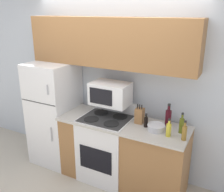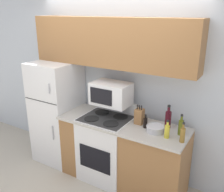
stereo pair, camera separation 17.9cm
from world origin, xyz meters
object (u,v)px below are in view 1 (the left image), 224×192
object	(u,v)px
knife_block	(140,116)
bowl	(156,127)
bottle_vinegar	(184,132)
stove	(106,147)
refrigerator	(55,113)
bottle_cooking_spray	(169,129)
microwave	(110,94)
bottle_olive_oil	(182,125)
bottle_soy_sauce	(146,122)
bottle_wine_red	(168,117)

from	to	relation	value
knife_block	bowl	size ratio (longest dim) A/B	1.19
bottle_vinegar	stove	bearing A→B (deg)	174.51
stove	bowl	distance (m)	0.87
knife_block	bottle_vinegar	xyz separation A→B (m)	(0.62, -0.19, -0.01)
refrigerator	bottle_cooking_spray	world-z (taller)	refrigerator
microwave	bottle_cooking_spray	bearing A→B (deg)	-13.40
bowl	bottle_olive_oil	distance (m)	0.30
bottle_olive_oil	bottle_soy_sauce	xyz separation A→B (m)	(-0.44, -0.05, -0.03)
bottle_olive_oil	bottle_wine_red	bearing A→B (deg)	150.25
bowl	bottle_wine_red	xyz separation A→B (m)	(0.09, 0.20, 0.08)
refrigerator	stove	bearing A→B (deg)	-2.60
microwave	bottle_wine_red	size ratio (longest dim) A/B	1.76
refrigerator	bottle_vinegar	distance (m)	2.04
bottle_wine_red	refrigerator	bearing A→B (deg)	-175.76
bottle_cooking_spray	bottle_olive_oil	distance (m)	0.19
knife_block	bottle_soy_sauce	distance (m)	0.14
bottle_vinegar	bottle_soy_sauce	world-z (taller)	bottle_vinegar
bowl	bottle_soy_sauce	bearing A→B (deg)	164.88
bottle_wine_red	bottle_vinegar	bearing A→B (deg)	-46.18
stove	knife_block	world-z (taller)	knife_block
knife_block	bowl	xyz separation A→B (m)	(0.26, -0.11, -0.06)
refrigerator	bottle_wine_red	world-z (taller)	refrigerator
microwave	bottle_wine_red	world-z (taller)	microwave
stove	bottle_cooking_spray	world-z (taller)	bottle_cooking_spray
knife_block	bottle_cooking_spray	xyz separation A→B (m)	(0.44, -0.18, -0.02)
refrigerator	knife_block	size ratio (longest dim) A/B	6.14
bottle_olive_oil	stove	bearing A→B (deg)	-176.51
refrigerator	bottle_wine_red	distance (m)	1.78
bottle_cooking_spray	microwave	bearing A→B (deg)	166.60
bowl	knife_block	bearing A→B (deg)	157.50
bottle_vinegar	bottle_wine_red	xyz separation A→B (m)	(-0.27, 0.28, 0.02)
microwave	bottle_olive_oil	size ratio (longest dim) A/B	2.03
knife_block	bottle_soy_sauce	size ratio (longest dim) A/B	1.46
bottle_wine_red	bowl	bearing A→B (deg)	-114.55
refrigerator	bottle_olive_oil	distance (m)	1.96
bottle_cooking_spray	bottle_soy_sauce	world-z (taller)	bottle_cooking_spray
microwave	bottle_wine_red	bearing A→B (deg)	4.09
knife_block	bottle_soy_sauce	world-z (taller)	knife_block
stove	bottle_soy_sauce	size ratio (longest dim) A/B	6.10
bowl	bottle_soy_sauce	xyz separation A→B (m)	(-0.15, 0.04, 0.03)
bottle_wine_red	stove	bearing A→B (deg)	-167.91
refrigerator	bottle_vinegar	world-z (taller)	refrigerator
bowl	bottle_cooking_spray	size ratio (longest dim) A/B	1.00
stove	bottle_cooking_spray	xyz separation A→B (m)	(0.89, -0.10, 0.53)
bottle_cooking_spray	bottle_wine_red	xyz separation A→B (m)	(-0.08, 0.27, 0.03)
microwave	bottle_cooking_spray	xyz separation A→B (m)	(0.89, -0.21, -0.24)
stove	microwave	distance (m)	0.78
stove	bottle_olive_oil	world-z (taller)	bottle_olive_oil
knife_block	bottle_soy_sauce	xyz separation A→B (m)	(0.12, -0.07, -0.03)
bottle_vinegar	bottle_wine_red	size ratio (longest dim) A/B	0.80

